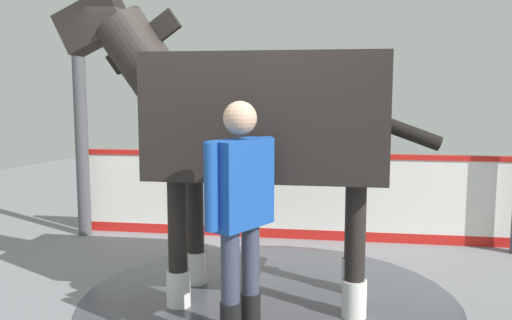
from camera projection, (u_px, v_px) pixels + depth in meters
name	position (u px, v px, depth m)	size (l,w,h in m)	color
ground_plane	(233.00, 307.00, 4.58)	(16.00, 16.00, 0.02)	gray
wet_patch	(268.00, 298.00, 4.75)	(3.28, 3.28, 0.00)	#42444C
barrier_wall	(290.00, 199.00, 6.64)	(1.08, 5.33, 1.06)	white
roof_post_near	(81.00, 124.00, 6.69)	(0.16, 0.16, 2.80)	#4C4C51
horse	(256.00, 119.00, 4.57)	(1.34, 3.24, 2.66)	black
handler	(240.00, 206.00, 3.77)	(0.66, 0.36, 1.74)	black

